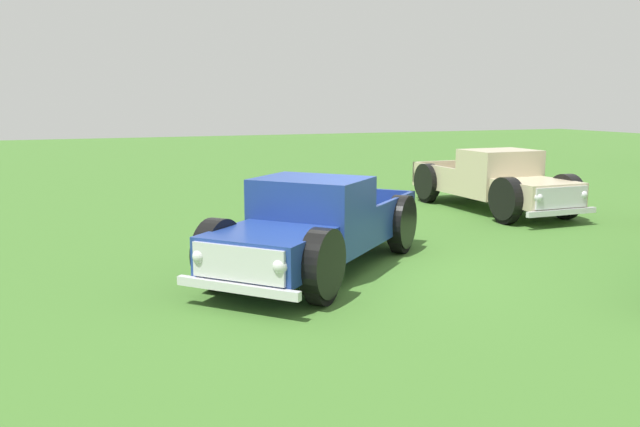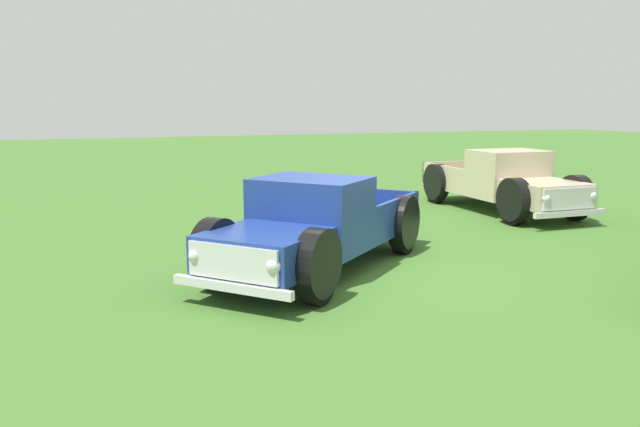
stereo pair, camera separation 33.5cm
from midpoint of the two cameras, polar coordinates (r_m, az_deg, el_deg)
ground_plane at (r=10.31m, az=5.64°, el=-5.15°), size 80.00×80.00×0.00m
pickup_truck_foreground at (r=10.02m, az=0.03°, el=-1.36°), size 4.57×4.77×1.50m
pickup_truck_behind_left at (r=16.17m, az=16.80°, el=2.52°), size 4.92×1.95×1.50m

